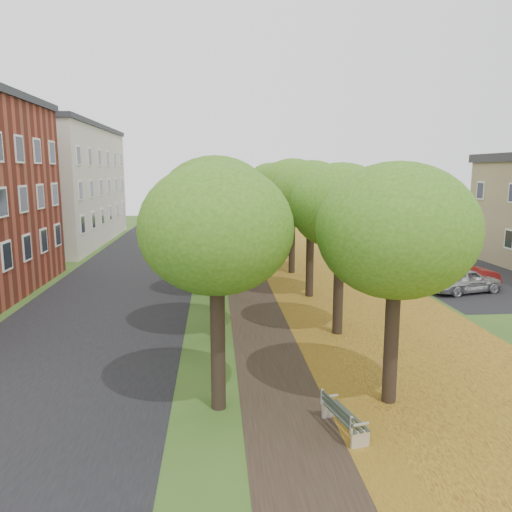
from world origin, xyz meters
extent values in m
plane|color=#2D4C19|center=(0.00, 0.00, 0.00)|extent=(120.00, 120.00, 0.00)
cube|color=black|center=(-7.50, 15.00, 0.00)|extent=(8.00, 70.00, 0.01)
cube|color=black|center=(0.00, 15.00, 0.00)|extent=(3.20, 70.00, 0.01)
cube|color=#A8851F|center=(5.00, 15.00, 0.01)|extent=(7.50, 70.00, 0.01)
cube|color=black|center=(13.50, 16.00, 0.00)|extent=(9.00, 16.00, 0.01)
cylinder|color=black|center=(-2.20, 0.00, 1.83)|extent=(0.40, 0.40, 3.66)
ellipsoid|color=#326415|center=(-2.20, 0.00, 5.05)|extent=(4.27, 4.27, 3.63)
cylinder|color=black|center=(-2.20, 6.00, 1.83)|extent=(0.40, 0.40, 3.66)
ellipsoid|color=#326415|center=(-2.20, 6.00, 5.05)|extent=(4.27, 4.27, 3.63)
cylinder|color=black|center=(-2.20, 12.00, 1.83)|extent=(0.40, 0.40, 3.66)
ellipsoid|color=#326415|center=(-2.20, 12.00, 5.05)|extent=(4.27, 4.27, 3.63)
cylinder|color=black|center=(-2.20, 18.00, 1.83)|extent=(0.40, 0.40, 3.66)
ellipsoid|color=#326415|center=(-2.20, 18.00, 5.05)|extent=(4.27, 4.27, 3.63)
cylinder|color=black|center=(-2.20, 24.00, 1.83)|extent=(0.40, 0.40, 3.66)
ellipsoid|color=#326415|center=(-2.20, 24.00, 5.05)|extent=(4.27, 4.27, 3.63)
cylinder|color=black|center=(-2.20, 30.00, 1.83)|extent=(0.40, 0.40, 3.66)
ellipsoid|color=#326415|center=(-2.20, 30.00, 5.05)|extent=(4.27, 4.27, 3.63)
cylinder|color=black|center=(2.60, 0.00, 1.83)|extent=(0.40, 0.40, 3.66)
ellipsoid|color=#326415|center=(2.60, 0.00, 5.05)|extent=(4.27, 4.27, 3.63)
cylinder|color=black|center=(2.60, 6.00, 1.83)|extent=(0.40, 0.40, 3.66)
ellipsoid|color=#326415|center=(2.60, 6.00, 5.05)|extent=(4.27, 4.27, 3.63)
cylinder|color=black|center=(2.60, 12.00, 1.83)|extent=(0.40, 0.40, 3.66)
ellipsoid|color=#326415|center=(2.60, 12.00, 5.05)|extent=(4.27, 4.27, 3.63)
cylinder|color=black|center=(2.60, 18.00, 1.83)|extent=(0.40, 0.40, 3.66)
ellipsoid|color=#326415|center=(2.60, 18.00, 5.05)|extent=(4.27, 4.27, 3.63)
cylinder|color=black|center=(2.60, 24.00, 1.83)|extent=(0.40, 0.40, 3.66)
ellipsoid|color=#326415|center=(2.60, 24.00, 5.05)|extent=(4.27, 4.27, 3.63)
cylinder|color=black|center=(2.60, 30.00, 1.83)|extent=(0.40, 0.40, 3.66)
ellipsoid|color=#326415|center=(2.60, 30.00, 5.05)|extent=(4.27, 4.27, 3.63)
cube|color=beige|center=(-17.00, 33.00, 5.00)|extent=(10.00, 20.00, 10.00)
cube|color=#2D2D33|center=(-17.00, 33.00, 10.20)|extent=(10.30, 20.30, 0.40)
cube|color=#242D26|center=(0.92, -1.54, 0.43)|extent=(0.82, 1.76, 0.04)
cube|color=#242D26|center=(0.68, -1.60, 0.68)|extent=(0.44, 1.67, 0.25)
cube|color=silver|center=(1.10, -2.29, 0.21)|extent=(0.47, 0.17, 0.43)
cube|color=silver|center=(0.74, -0.78, 0.21)|extent=(0.47, 0.17, 0.43)
cube|color=silver|center=(1.10, -2.29, 0.60)|extent=(0.43, 0.16, 0.04)
cube|color=silver|center=(0.74, -0.78, 0.60)|extent=(0.43, 0.16, 0.04)
imported|color=#BCBBC0|center=(11.00, 12.06, 0.68)|extent=(4.29, 2.57, 1.37)
imported|color=maroon|center=(11.20, 13.37, 0.75)|extent=(4.64, 1.89, 1.50)
imported|color=#39383E|center=(11.56, 18.06, 0.77)|extent=(5.32, 2.19, 1.54)
imported|color=silver|center=(11.94, 20.37, 0.71)|extent=(5.12, 2.43, 1.41)
camera|label=1|loc=(-2.23, -12.86, 6.46)|focal=35.00mm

